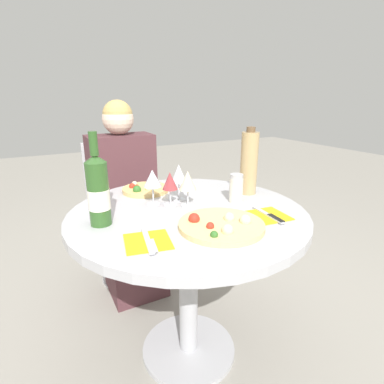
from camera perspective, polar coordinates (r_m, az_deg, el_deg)
ground_plane at (r=1.70m, az=-0.65°, el=-27.83°), size 12.00×12.00×0.00m
dining_table at (r=1.33m, az=-0.74°, el=-8.97°), size 1.00×1.00×0.75m
chair_behind_diner at (r=2.08m, az=-13.11°, el=-3.98°), size 0.41×0.41×0.93m
seated_diner at (r=1.92m, az=-12.09°, el=-3.40°), size 0.39×0.44×1.19m
pizza_large at (r=1.10m, az=5.60°, el=-6.25°), size 0.32×0.32×0.05m
pizza_small_far at (r=1.52m, az=-8.99°, el=0.53°), size 0.23×0.23×0.05m
wine_bottle at (r=1.14m, az=-17.43°, el=0.20°), size 0.08×0.08×0.35m
tall_carafe at (r=1.47m, az=10.80°, el=5.49°), size 0.08×0.08×0.32m
sugar_shaker at (r=1.36m, az=8.41°, el=0.72°), size 0.06×0.06×0.13m
wine_glass_center at (r=1.30m, az=-4.21°, el=1.99°), size 0.07×0.07×0.15m
wine_glass_back_right at (r=1.36m, az=-2.54°, el=3.43°), size 0.07×0.07×0.17m
wine_glass_front_right at (r=1.28m, az=-0.83°, el=2.09°), size 0.08×0.08×0.16m
wine_glass_back_left at (r=1.31m, az=-7.54°, el=2.48°), size 0.08×0.08×0.16m
place_setting_left at (r=1.01m, az=-8.39°, el=-9.31°), size 0.18×0.19×0.01m
place_setting_right at (r=1.24m, az=14.29°, el=-4.37°), size 0.16×0.19×0.01m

